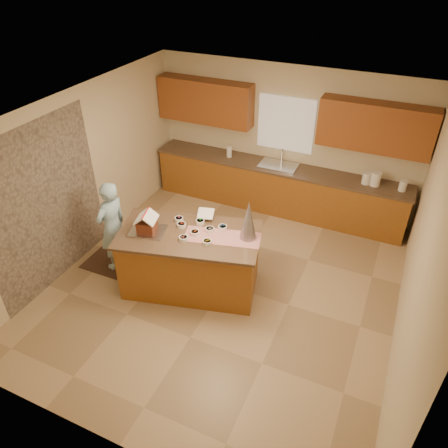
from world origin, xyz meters
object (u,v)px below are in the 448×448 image
Objects in this scene: boy at (112,226)px; tinsel_tree at (248,220)px; gingerbread_house at (147,224)px; island_base at (190,262)px.

tinsel_tree is at bearing 108.45° from boy.
boy is 0.86m from gingerbread_house.
tinsel_tree reaches higher than island_base.
island_base is 1.28× the size of boy.
boy reaches higher than island_base.
gingerbread_house is (0.76, -0.15, 0.36)m from boy.
tinsel_tree reaches higher than gingerbread_house.
boy is at bearing -171.77° from tinsel_tree.
boy is (-1.32, -0.05, 0.30)m from island_base.
gingerbread_house is (-0.56, -0.20, 0.66)m from island_base.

